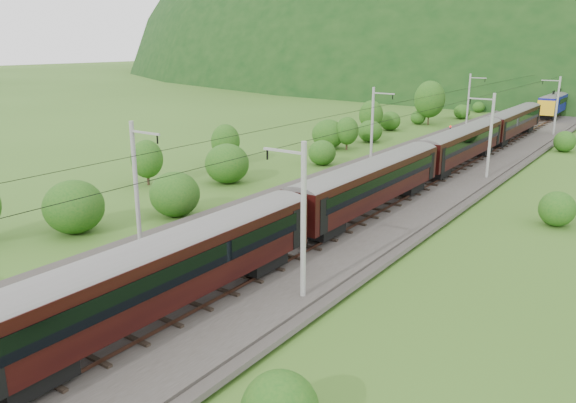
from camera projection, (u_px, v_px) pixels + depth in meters
The scene contains 14 objects.
ground at pixel (213, 273), 32.34m from camera, with size 600.00×600.00×0.00m, color #375A1C.
railbed at pixel (308, 226), 40.18m from camera, with size 14.00×220.00×0.30m, color #38332D.
track_left at pixel (281, 217), 41.44m from camera, with size 2.40×220.00×0.27m.
track_right at pixel (337, 229), 38.79m from camera, with size 2.40×220.00×0.27m.
catenary_left at pixel (373, 123), 59.69m from camera, with size 2.54×192.28×8.00m.
catenary_right at pixel (490, 134), 52.93m from camera, with size 2.54×192.28×8.00m.
overhead_wires at pixel (309, 129), 38.27m from camera, with size 4.83×198.00×0.03m.
mountain_ridge at pixel (405, 64), 334.83m from camera, with size 336.00×280.00×132.00m, color black.
train at pixel (369, 176), 41.61m from camera, with size 2.69×149.92×4.67m.
hazard_post_near at pixel (476, 138), 72.09m from camera, with size 0.14×0.14×1.34m, color red.
hazard_post_far at pixel (472, 142), 68.29m from camera, with size 0.18×0.18×1.67m, color red.
signal at pixel (450, 132), 73.22m from camera, with size 0.23×0.23×2.05m.
vegetation_left at pixel (254, 152), 56.01m from camera, with size 13.06×147.87×6.99m.
vegetation_right at pixel (335, 356), 21.40m from camera, with size 7.37×97.40×2.96m.
Camera 1 is at (20.74, -22.06, 12.84)m, focal length 35.00 mm.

